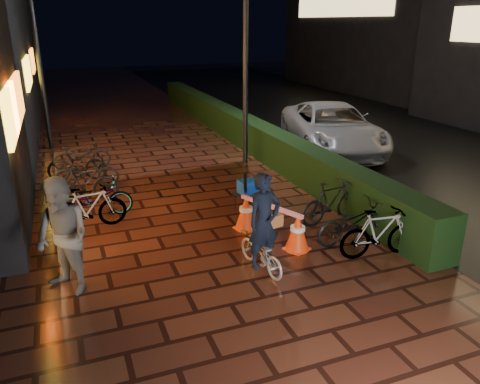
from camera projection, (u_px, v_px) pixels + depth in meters
name	position (u px, v px, depth m)	size (l,w,h in m)	color
ground	(229.00, 252.00, 8.84)	(80.00, 80.00, 0.00)	#381911
asphalt_road	(423.00, 147.00, 16.26)	(11.00, 60.00, 0.01)	black
hedge	(240.00, 128.00, 16.80)	(0.70, 20.00, 1.00)	black
bystander_person	(63.00, 237.00, 7.24)	(0.93, 0.72, 1.91)	#5C5C5F
van	(332.00, 127.00, 15.59)	(2.53, 5.50, 1.53)	#AFB0B4
lamp_post_hedge	(246.00, 55.00, 13.33)	(0.55, 0.25, 5.79)	black
lamp_post_sf	(38.00, 51.00, 14.93)	(0.56, 0.17, 5.81)	black
cyclist	(263.00, 236.00, 7.95)	(0.69, 1.31, 1.79)	silver
traffic_barrier	(270.00, 222.00, 9.26)	(1.07, 1.78, 0.74)	#F2380C
cart_assembly	(248.00, 189.00, 10.59)	(0.61, 0.64, 1.04)	black
parked_bikes_storefront	(85.00, 178.00, 11.61)	(1.87, 5.14, 0.94)	black
parked_bikes_hedge	(353.00, 218.00, 9.19)	(1.74, 2.34, 0.94)	black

